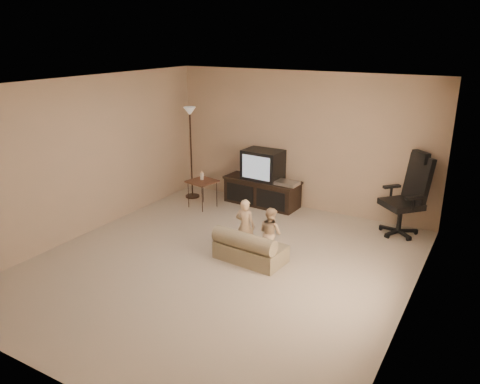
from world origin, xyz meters
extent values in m
plane|color=beige|center=(0.00, 0.00, 0.00)|extent=(5.50, 5.50, 0.00)
plane|color=white|center=(0.00, 0.00, 2.50)|extent=(5.50, 5.50, 0.00)
plane|color=tan|center=(0.00, 2.75, 1.25)|extent=(5.00, 0.00, 5.00)
plane|color=tan|center=(0.00, -2.75, 1.25)|extent=(5.00, 0.00, 5.00)
plane|color=tan|center=(-2.50, 0.00, 1.25)|extent=(0.00, 5.50, 5.50)
plane|color=tan|center=(2.50, 0.00, 1.25)|extent=(0.00, 5.50, 5.50)
cube|color=black|center=(-0.64, 2.49, 0.23)|extent=(1.44, 0.59, 0.45)
cube|color=black|center=(-0.64, 2.49, 0.49)|extent=(1.49, 0.63, 0.04)
cube|color=black|center=(-0.99, 2.25, 0.23)|extent=(0.59, 0.05, 0.34)
cube|color=black|center=(-0.32, 2.21, 0.23)|extent=(0.59, 0.05, 0.34)
cube|color=black|center=(-0.64, 2.51, 0.78)|extent=(0.74, 0.55, 0.56)
cube|color=silver|center=(-0.65, 2.25, 0.78)|extent=(0.58, 0.04, 0.43)
cube|color=#BAB9BC|center=(-0.09, 2.41, 0.54)|extent=(0.42, 0.31, 0.06)
cylinder|color=black|center=(1.94, 2.35, 0.27)|extent=(0.08, 0.08, 0.43)
cube|color=black|center=(1.94, 2.35, 0.52)|extent=(0.76, 0.76, 0.10)
cube|color=black|center=(2.11, 2.54, 0.92)|extent=(0.51, 0.49, 0.76)
cube|color=black|center=(2.11, 2.54, 1.28)|extent=(0.31, 0.30, 0.17)
cube|color=black|center=(1.72, 2.55, 0.73)|extent=(0.26, 0.27, 0.04)
cube|color=black|center=(2.15, 2.15, 0.73)|extent=(0.26, 0.27, 0.04)
cube|color=brown|center=(-1.53, 1.80, 0.51)|extent=(0.56, 0.56, 0.03)
cylinder|color=black|center=(-1.76, 1.66, 0.25)|extent=(0.01, 0.01, 0.52)
cylinder|color=black|center=(-1.39, 1.58, 0.25)|extent=(0.01, 0.01, 0.52)
cylinder|color=black|center=(-1.68, 2.03, 0.25)|extent=(0.01, 0.01, 0.52)
cylinder|color=black|center=(-1.31, 1.95, 0.25)|extent=(0.01, 0.01, 0.52)
cylinder|color=beige|center=(-1.57, 1.85, 0.59)|extent=(0.07, 0.07, 0.13)
cone|color=beige|center=(-1.57, 1.85, 0.67)|extent=(0.05, 0.05, 0.05)
cylinder|color=black|center=(-2.04, 2.18, 0.01)|extent=(0.28, 0.28, 0.03)
cylinder|color=black|center=(-2.04, 2.18, 0.86)|extent=(0.03, 0.03, 1.69)
cone|color=beige|center=(-2.04, 2.18, 1.71)|extent=(0.24, 0.24, 0.16)
cube|color=gray|center=(0.29, 0.35, 0.13)|extent=(1.03, 0.62, 0.26)
cylinder|color=gray|center=(0.28, 0.17, 0.36)|extent=(0.98, 0.32, 0.24)
imported|color=#D4AE85|center=(0.10, 0.53, 0.42)|extent=(0.32, 0.25, 0.83)
imported|color=#D4AE85|center=(0.49, 0.57, 0.38)|extent=(0.42, 0.33, 0.76)
camera|label=1|loc=(3.21, -5.01, 3.10)|focal=35.00mm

